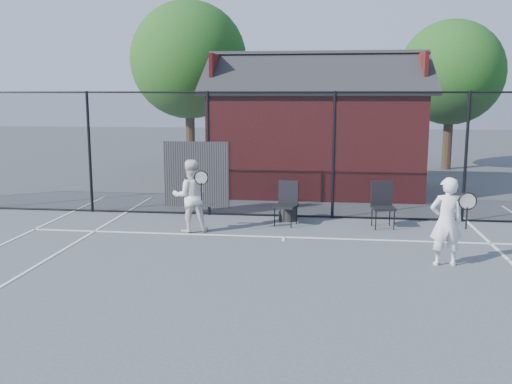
# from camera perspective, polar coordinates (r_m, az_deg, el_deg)

# --- Properties ---
(ground) EXTENTS (80.00, 80.00, 0.00)m
(ground) POSITION_cam_1_polar(r_m,az_deg,el_deg) (9.00, 1.39, -9.29)
(ground) COLOR #454B4F
(ground) RESTS_ON ground
(court_lines) EXTENTS (11.02, 18.00, 0.01)m
(court_lines) POSITION_cam_1_polar(r_m,az_deg,el_deg) (7.76, 0.40, -12.43)
(court_lines) COLOR silver
(court_lines) RESTS_ON ground
(fence) EXTENTS (22.04, 3.00, 3.00)m
(fence) POSITION_cam_1_polar(r_m,az_deg,el_deg) (13.59, 2.24, 3.51)
(fence) COLOR black
(fence) RESTS_ON ground
(clubhouse) EXTENTS (6.50, 4.36, 4.19)m
(clubhouse) POSITION_cam_1_polar(r_m,az_deg,el_deg) (17.51, 6.00, 5.42)
(clubhouse) COLOR maroon
(clubhouse) RESTS_ON ground
(tree_left) EXTENTS (4.48, 4.48, 6.44)m
(tree_left) POSITION_cam_1_polar(r_m,az_deg,el_deg) (22.63, -6.73, 12.95)
(tree_left) COLOR #362315
(tree_left) RESTS_ON ground
(tree_right) EXTENTS (3.97, 3.97, 5.70)m
(tree_right) POSITION_cam_1_polar(r_m,az_deg,el_deg) (23.44, 18.94, 11.20)
(tree_right) COLOR #362315
(tree_right) RESTS_ON ground
(player_front) EXTENTS (0.71, 0.54, 1.55)m
(player_front) POSITION_cam_1_polar(r_m,az_deg,el_deg) (10.33, 18.50, -2.81)
(player_front) COLOR white
(player_front) RESTS_ON ground
(player_back) EXTENTS (0.92, 0.81, 1.56)m
(player_back) POSITION_cam_1_polar(r_m,az_deg,el_deg) (12.25, -6.58, -0.39)
(player_back) COLOR white
(player_back) RESTS_ON ground
(chair_left) EXTENTS (0.57, 0.59, 0.97)m
(chair_left) POSITION_cam_1_polar(r_m,az_deg,el_deg) (12.83, 2.98, -1.22)
(chair_left) COLOR black
(chair_left) RESTS_ON ground
(chair_right) EXTENTS (0.54, 0.56, 1.00)m
(chair_right) POSITION_cam_1_polar(r_m,az_deg,el_deg) (12.86, 12.62, -1.35)
(chair_right) COLOR black
(chair_right) RESTS_ON ground
(waste_bin) EXTENTS (0.52, 0.52, 0.64)m
(waste_bin) POSITION_cam_1_polar(r_m,az_deg,el_deg) (13.35, 3.23, -1.52)
(waste_bin) COLOR #252525
(waste_bin) RESTS_ON ground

